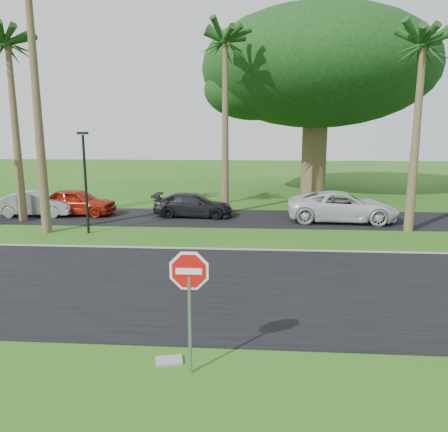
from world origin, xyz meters
The scene contains 15 objects.
ground centered at (0.00, 0.00, 0.00)m, with size 120.00×120.00×0.00m, color #245615.
road centered at (0.00, 2.00, 0.01)m, with size 120.00×8.00×0.02m, color black.
parking_strip centered at (0.00, 12.50, 0.01)m, with size 120.00×5.00×0.02m, color black.
curb centered at (0.00, 6.05, 0.03)m, with size 120.00×0.12×0.06m, color gray.
stop_sign_near centered at (0.50, -3.00, 1.77)m, with size 1.05×0.07×2.62m.
palm_left_mid centered at (-10.50, 11.00, 8.68)m, with size 5.00×5.00×10.00m.
palm_center centered at (0.00, 14.00, 9.16)m, with size 5.00×5.00×10.50m.
palm_right_near centered at (9.00, 10.00, 8.19)m, with size 5.00×5.00×9.50m.
canopy_tree centered at (6.00, 22.00, 8.95)m, with size 16.50×16.50×13.12m.
streetlight_right centered at (-6.00, 8.50, 2.65)m, with size 0.45×0.25×4.64m.
car_silver centered at (-10.39, 12.27, 0.68)m, with size 1.45×4.15×1.37m, color #A7AAAE.
car_red centered at (-8.28, 12.77, 0.74)m, with size 1.74×4.32×1.47m, color #A21E0D.
car_dark centered at (-1.68, 12.77, 0.64)m, with size 1.78×4.39×1.27m, color black.
car_minivan centered at (6.27, 12.02, 0.78)m, with size 2.59×5.62×1.56m, color silver.
utility_slab centered at (-0.01, -2.63, 0.03)m, with size 0.55×0.35×0.06m, color gray.
Camera 1 is at (1.72, -10.78, 4.69)m, focal length 35.00 mm.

